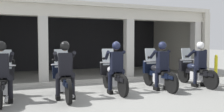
# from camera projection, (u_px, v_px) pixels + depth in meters

# --- Properties ---
(ground_plane) EXTENTS (80.00, 80.00, 0.00)m
(ground_plane) POSITION_uv_depth(u_px,v_px,m) (89.00, 78.00, 10.08)
(ground_plane) COLOR gray
(station_building) EXTENTS (11.71, 4.99, 3.14)m
(station_building) POSITION_uv_depth(u_px,v_px,m) (76.00, 33.00, 11.61)
(station_building) COLOR black
(station_building) RESTS_ON ground
(kerb_strip) EXTENTS (11.21, 0.24, 0.12)m
(kerb_strip) POSITION_uv_depth(u_px,v_px,m) (92.00, 81.00, 8.85)
(kerb_strip) COLOR #B7B5AD
(kerb_strip) RESTS_ON ground
(motorcycle_far_left) EXTENTS (0.62, 2.04, 1.35)m
(motorcycle_far_left) POSITION_uv_depth(u_px,v_px,m) (3.00, 82.00, 6.05)
(motorcycle_far_left) COLOR black
(motorcycle_far_left) RESTS_ON ground
(police_officer_far_left) EXTENTS (0.63, 0.61, 1.58)m
(police_officer_far_left) POSITION_uv_depth(u_px,v_px,m) (1.00, 67.00, 5.76)
(police_officer_far_left) COLOR black
(police_officer_far_left) RESTS_ON ground
(motorcycle_left) EXTENTS (0.62, 2.04, 1.35)m
(motorcycle_left) POSITION_uv_depth(u_px,v_px,m) (64.00, 80.00, 6.48)
(motorcycle_left) COLOR black
(motorcycle_left) RESTS_ON ground
(police_officer_left) EXTENTS (0.63, 0.61, 1.58)m
(police_officer_left) POSITION_uv_depth(u_px,v_px,m) (65.00, 65.00, 6.19)
(police_officer_left) COLOR black
(police_officer_left) RESTS_ON ground
(motorcycle_center) EXTENTS (0.62, 2.04, 1.35)m
(motorcycle_center) POSITION_uv_depth(u_px,v_px,m) (113.00, 76.00, 7.24)
(motorcycle_center) COLOR black
(motorcycle_center) RESTS_ON ground
(police_officer_center) EXTENTS (0.63, 0.61, 1.58)m
(police_officer_center) POSITION_uv_depth(u_px,v_px,m) (116.00, 63.00, 6.95)
(police_officer_center) COLOR black
(police_officer_center) RESTS_ON ground
(motorcycle_right) EXTENTS (0.62, 2.04, 1.35)m
(motorcycle_right) POSITION_uv_depth(u_px,v_px,m) (157.00, 74.00, 7.72)
(motorcycle_right) COLOR black
(motorcycle_right) RESTS_ON ground
(police_officer_right) EXTENTS (0.63, 0.61, 1.58)m
(police_officer_right) POSITION_uv_depth(u_px,v_px,m) (162.00, 61.00, 7.43)
(police_officer_right) COLOR black
(police_officer_right) RESTS_ON ground
(motorcycle_far_right) EXTENTS (0.62, 2.04, 1.35)m
(motorcycle_far_right) POSITION_uv_depth(u_px,v_px,m) (194.00, 72.00, 8.32)
(motorcycle_far_right) COLOR black
(motorcycle_far_right) RESTS_ON ground
(police_officer_far_right) EXTENTS (0.63, 0.61, 1.58)m
(police_officer_far_right) POSITION_uv_depth(u_px,v_px,m) (200.00, 60.00, 8.03)
(police_officer_far_right) COLOR black
(police_officer_far_right) RESTS_ON ground
(bollard_kerbside) EXTENTS (0.14, 0.14, 1.01)m
(bollard_kerbside) POSITION_uv_depth(u_px,v_px,m) (216.00, 66.00, 10.56)
(bollard_kerbside) COLOR yellow
(bollard_kerbside) RESTS_ON ground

